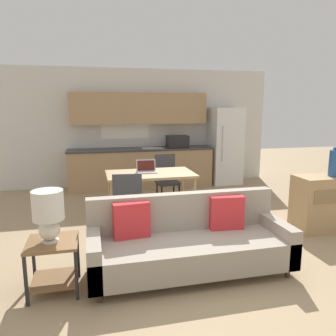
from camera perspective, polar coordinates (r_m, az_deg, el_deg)
name	(u,v)px	position (r m, az deg, el deg)	size (l,w,h in m)	color
ground_plane	(203,279)	(3.76, 6.04, -18.64)	(20.00, 20.00, 0.00)	#9E8460
wall_back	(138,127)	(7.81, -5.20, 7.04)	(6.40, 0.07, 2.70)	silver
kitchen_counter	(141,151)	(7.56, -4.66, 3.05)	(3.29, 0.65, 2.15)	tan
refrigerator	(225,146)	(8.03, 9.89, 3.84)	(0.71, 0.70, 1.82)	white
dining_table	(150,177)	(5.39, -3.09, -1.58)	(1.42, 0.83, 0.77)	tan
couch	(188,242)	(3.79, 3.53, -12.79)	(2.22, 0.80, 0.84)	#3D2D1E
side_table	(53,257)	(3.57, -19.34, -14.45)	(0.49, 0.49, 0.53)	brown
table_lamp	(48,212)	(3.39, -20.12, -7.18)	(0.30, 0.30, 0.52)	silver
credenza	(324,203)	(5.46, 25.54, -5.51)	(0.90, 0.47, 0.83)	tan
vase	(336,163)	(5.36, 27.24, 0.80)	(0.20, 0.20, 0.42)	#234C84
dining_chair_near_left	(128,202)	(4.66, -7.06, -5.96)	(0.46, 0.46, 0.94)	#38383D
dining_chair_far_right	(167,177)	(6.23, -0.23, -1.66)	(0.44, 0.44, 0.94)	#38383D
laptop	(146,169)	(5.44, -3.78, -0.20)	(0.33, 0.27, 0.20)	#B7BABC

